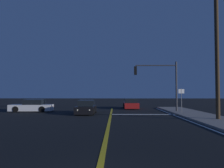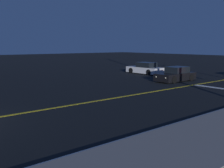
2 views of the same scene
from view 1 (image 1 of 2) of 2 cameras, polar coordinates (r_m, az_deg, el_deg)
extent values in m
cube|color=gold|center=(13.79, -0.97, -10.81)|extent=(0.20, 32.96, 0.01)
cube|color=white|center=(14.81, 22.63, -10.05)|extent=(0.16, 32.96, 0.01)
cube|color=white|center=(22.08, 7.70, -7.55)|extent=(6.09, 0.50, 0.01)
cube|color=black|center=(22.66, -6.50, -6.32)|extent=(1.77, 4.22, 0.68)
cube|color=black|center=(22.88, -6.42, -4.77)|extent=(1.51, 1.95, 0.60)
cylinder|color=black|center=(21.30, -4.75, -6.91)|extent=(0.23, 0.64, 0.64)
cylinder|color=black|center=(21.50, -9.05, -6.85)|extent=(0.23, 0.64, 0.64)
cylinder|color=black|center=(23.89, -4.21, -6.40)|extent=(0.23, 0.64, 0.64)
cylinder|color=black|center=(24.06, -8.05, -6.35)|extent=(0.23, 0.64, 0.64)
sphere|color=#FFF4CC|center=(20.58, -5.68, -6.51)|extent=(0.18, 0.18, 0.18)
sphere|color=#FFF4CC|center=(20.71, -8.64, -6.47)|extent=(0.18, 0.18, 0.18)
sphere|color=red|center=(24.64, -4.70, -5.80)|extent=(0.14, 0.14, 0.14)
sphere|color=red|center=(24.75, -7.18, -5.78)|extent=(0.14, 0.14, 0.14)
cube|color=maroon|center=(30.19, 4.70, -5.29)|extent=(1.84, 4.38, 0.68)
cube|color=black|center=(29.90, 4.74, -4.17)|extent=(1.57, 2.02, 0.60)
cylinder|color=black|center=(31.50, 2.99, -5.39)|extent=(0.23, 0.64, 0.64)
cylinder|color=black|center=(31.62, 6.05, -5.37)|extent=(0.23, 0.64, 0.64)
cylinder|color=black|center=(28.80, 3.23, -5.69)|extent=(0.23, 0.64, 0.64)
cylinder|color=black|center=(28.93, 6.58, -5.66)|extent=(0.23, 0.64, 0.64)
sphere|color=#FFF4CC|center=(32.27, 3.43, -4.96)|extent=(0.18, 0.18, 0.18)
sphere|color=#FFF4CC|center=(32.34, 5.41, -4.94)|extent=(0.18, 0.18, 0.18)
sphere|color=red|center=(28.03, 3.89, -5.37)|extent=(0.14, 0.14, 0.14)
sphere|color=red|center=(28.12, 6.17, -5.35)|extent=(0.14, 0.14, 0.14)
cube|color=silver|center=(26.56, -19.52, -5.60)|extent=(4.53, 1.95, 0.68)
cube|color=black|center=(26.45, -18.95, -4.32)|extent=(2.11, 1.61, 0.60)
cylinder|color=black|center=(26.26, -22.98, -5.85)|extent=(0.65, 0.24, 0.64)
cylinder|color=black|center=(27.80, -21.71, -5.66)|extent=(0.65, 0.24, 0.64)
cylinder|color=black|center=(25.37, -17.12, -6.06)|extent=(0.65, 0.24, 0.64)
cylinder|color=black|center=(26.97, -16.15, -5.84)|extent=(0.65, 0.24, 0.64)
sphere|color=#FFF4CC|center=(26.80, -24.33, -5.33)|extent=(0.18, 0.18, 0.18)
sphere|color=#FFF4CC|center=(27.82, -23.43, -5.22)|extent=(0.18, 0.18, 0.18)
sphere|color=red|center=(25.42, -15.20, -5.62)|extent=(0.14, 0.14, 0.14)
sphere|color=red|center=(26.49, -14.63, -5.49)|extent=(0.14, 0.14, 0.14)
cylinder|color=#38383D|center=(24.98, 15.82, -0.71)|extent=(0.18, 0.18, 5.37)
cylinder|color=#38383D|center=(24.68, 10.90, 4.59)|extent=(4.32, 0.12, 0.12)
cube|color=black|center=(24.33, 5.89, 3.35)|extent=(0.28, 0.28, 0.90)
sphere|color=red|center=(24.36, 5.88, 3.98)|extent=(0.22, 0.22, 0.22)
sphere|color=#4C2D05|center=(24.33, 5.89, 3.35)|extent=(0.22, 0.22, 0.22)
sphere|color=#0A3814|center=(24.31, 5.89, 2.72)|extent=(0.22, 0.22, 0.22)
cylinder|color=#42301E|center=(18.82, 24.77, 7.94)|extent=(0.30, 0.30, 10.64)
cylinder|color=slate|center=(22.21, 16.99, -4.28)|extent=(0.06, 0.06, 2.46)
cube|color=white|center=(22.20, 16.96, -1.75)|extent=(0.56, 0.09, 0.40)
camera|label=2|loc=(12.43, 77.61, 5.42)|focal=41.53mm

